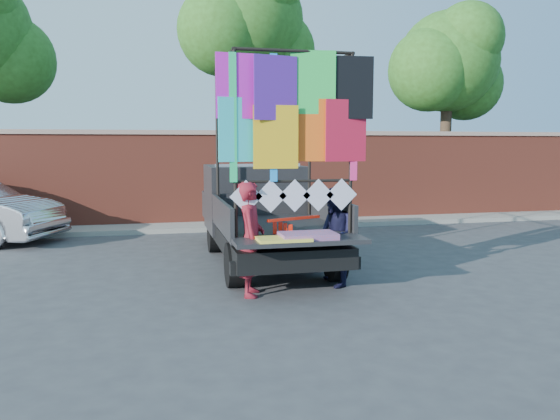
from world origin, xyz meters
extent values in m
plane|color=#38383A|center=(0.00, 0.00, 0.00)|extent=(90.00, 90.00, 0.00)
cube|color=#9B3F2D|center=(0.00, 7.00, 1.25)|extent=(30.00, 0.35, 2.50)
cube|color=#A28271|center=(0.00, 7.00, 2.55)|extent=(30.00, 0.45, 0.12)
cube|color=gray|center=(0.00, 6.30, 0.06)|extent=(30.00, 1.20, 0.12)
sphere|color=#2D5819|center=(-5.60, 8.60, 4.55)|extent=(2.40, 2.40, 2.40)
cylinder|color=#38281C|center=(1.00, 8.20, 2.73)|extent=(0.36, 0.36, 5.46)
sphere|color=#2D5819|center=(1.00, 8.20, 5.85)|extent=(3.20, 3.20, 3.20)
sphere|color=#2D5819|center=(1.90, 8.60, 5.07)|extent=(2.40, 2.40, 2.40)
sphere|color=#2D5819|center=(0.20, 7.90, 5.46)|extent=(2.60, 2.60, 2.60)
cylinder|color=#38281C|center=(7.50, 8.20, 2.27)|extent=(0.36, 0.36, 4.55)
sphere|color=#2D5819|center=(7.50, 8.20, 4.88)|extent=(3.20, 3.20, 3.20)
sphere|color=#2D5819|center=(8.40, 8.60, 4.23)|extent=(2.40, 2.40, 2.40)
sphere|color=#2D5819|center=(6.70, 7.90, 4.55)|extent=(2.60, 2.60, 2.60)
sphere|color=#2D5819|center=(7.80, 7.60, 5.52)|extent=(2.20, 2.20, 2.20)
cylinder|color=black|center=(-0.63, 3.12, 0.35)|extent=(0.24, 0.71, 0.71)
cylinder|color=black|center=(-0.63, 0.23, 0.35)|extent=(0.24, 0.71, 0.71)
cylinder|color=black|center=(1.04, 3.12, 0.35)|extent=(0.24, 0.71, 0.71)
cylinder|color=black|center=(1.04, 0.23, 0.35)|extent=(0.24, 0.71, 0.71)
cube|color=black|center=(0.20, 1.62, 0.54)|extent=(1.82, 4.50, 0.32)
cube|color=black|center=(0.20, 0.82, 0.84)|extent=(1.93, 2.46, 0.11)
cube|color=black|center=(-0.74, 0.82, 1.07)|extent=(0.06, 2.46, 0.48)
cube|color=black|center=(1.14, 0.82, 1.07)|extent=(0.06, 2.46, 0.48)
cube|color=black|center=(0.20, 2.03, 1.07)|extent=(1.93, 0.06, 0.48)
cube|color=black|center=(0.20, 3.07, 1.12)|extent=(1.93, 1.71, 1.34)
cube|color=#8C9EAD|center=(0.20, 2.58, 1.55)|extent=(1.71, 0.06, 0.59)
cube|color=#8C9EAD|center=(0.20, 3.87, 1.34)|extent=(1.71, 0.11, 0.75)
cube|color=black|center=(0.20, 4.25, 0.86)|extent=(1.87, 0.96, 0.59)
cube|color=black|center=(0.20, -0.68, 0.86)|extent=(1.93, 0.59, 0.06)
cube|color=black|center=(0.20, -0.44, 0.45)|extent=(1.98, 0.16, 0.19)
cylinder|color=black|center=(-0.68, -0.31, 2.23)|extent=(0.05, 0.05, 2.68)
cylinder|color=black|center=(-0.68, 1.94, 2.23)|extent=(0.05, 0.05, 2.68)
cylinder|color=black|center=(1.08, -0.31, 2.23)|extent=(0.05, 0.05, 2.68)
cylinder|color=black|center=(1.08, 1.94, 2.23)|extent=(0.05, 0.05, 2.68)
cylinder|color=black|center=(0.20, -0.31, 3.57)|extent=(1.82, 0.05, 0.05)
cylinder|color=black|center=(0.20, 1.94, 3.57)|extent=(1.82, 0.05, 0.05)
cylinder|color=black|center=(-0.68, 0.82, 3.57)|extent=(0.05, 2.30, 0.05)
cylinder|color=black|center=(1.08, 0.82, 3.57)|extent=(0.05, 2.30, 0.05)
cylinder|color=black|center=(0.20, -0.31, 1.69)|extent=(1.82, 0.04, 0.04)
cube|color=#E119CF|center=(-0.60, -0.33, 3.09)|extent=(0.66, 0.02, 0.91)
cube|color=#5620A3|center=(-0.07, -0.37, 3.09)|extent=(0.66, 0.02, 0.91)
cube|color=green|center=(0.47, -0.33, 3.09)|extent=(0.66, 0.02, 0.91)
cube|color=black|center=(1.01, -0.37, 3.09)|extent=(0.66, 0.02, 0.91)
cube|color=#30E1E5|center=(-0.60, -0.33, 2.39)|extent=(0.66, 0.02, 0.91)
cube|color=gold|center=(-0.07, -0.37, 2.39)|extent=(0.66, 0.02, 0.91)
cube|color=#DE5412|center=(0.47, -0.33, 2.39)|extent=(0.66, 0.02, 0.91)
cube|color=red|center=(1.01, -0.37, 2.39)|extent=(0.66, 0.02, 0.91)
cube|color=#19C96D|center=(-0.71, -0.35, 2.60)|extent=(0.11, 0.01, 1.82)
cube|color=#FF2A7D|center=(1.11, -0.35, 2.60)|extent=(0.11, 0.01, 1.82)
cube|color=#1B90F6|center=(-0.12, -0.35, 2.60)|extent=(0.11, 0.01, 1.82)
cube|color=silver|center=(-0.53, -0.34, 1.48)|extent=(0.48, 0.01, 0.48)
cube|color=silver|center=(-0.16, -0.34, 1.48)|extent=(0.48, 0.01, 0.48)
cube|color=silver|center=(0.20, -0.34, 1.48)|extent=(0.48, 0.01, 0.48)
cube|color=silver|center=(0.57, -0.34, 1.48)|extent=(0.48, 0.01, 0.48)
cube|color=silver|center=(0.93, -0.34, 1.48)|extent=(0.48, 0.01, 0.48)
cube|color=#F44536|center=(0.31, -0.68, 0.93)|extent=(0.80, 0.48, 0.09)
cube|color=#E3D447|center=(-0.07, -0.76, 0.91)|extent=(0.75, 0.43, 0.04)
imported|color=maroon|center=(-0.46, -0.30, 0.85)|extent=(0.53, 0.69, 1.70)
imported|color=black|center=(0.92, -0.06, 0.79)|extent=(0.65, 0.81, 1.58)
cube|color=#FD220D|center=(0.23, -0.18, 1.11)|extent=(0.90, 0.37, 0.04)
cube|color=#FD220D|center=(-0.07, -0.20, 0.82)|extent=(0.06, 0.02, 0.55)
cube|color=#FD220D|center=(0.01, -0.20, 0.80)|extent=(0.06, 0.02, 0.55)
cube|color=#FD220D|center=(0.09, -0.20, 0.78)|extent=(0.06, 0.02, 0.55)
cube|color=#FD220D|center=(0.17, -0.20, 0.76)|extent=(0.06, 0.02, 0.55)
camera|label=1|loc=(-1.81, -8.11, 2.24)|focal=35.00mm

